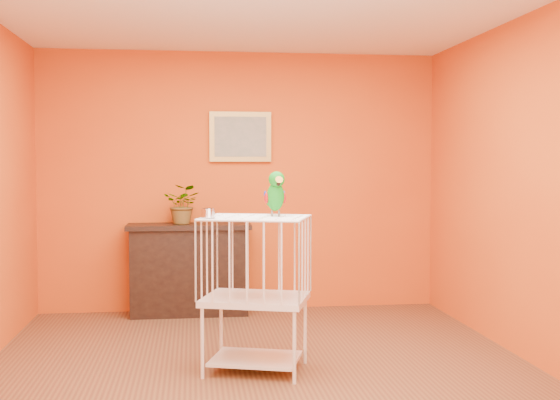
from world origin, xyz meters
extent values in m
plane|color=brown|center=(0.00, 0.00, 0.00)|extent=(4.50, 4.50, 0.00)
plane|color=#D35213|center=(0.00, 2.25, 1.30)|extent=(4.00, 0.00, 4.00)
plane|color=#D35213|center=(0.00, -2.25, 1.30)|extent=(4.00, 0.00, 4.00)
plane|color=#D35213|center=(2.00, 0.00, 1.30)|extent=(0.00, 4.50, 4.50)
plane|color=white|center=(0.00, 0.00, 2.60)|extent=(4.50, 4.50, 0.00)
cube|color=black|center=(-0.52, 2.04, 0.42)|extent=(1.13, 0.38, 0.84)
cube|color=black|center=(-0.52, 2.04, 0.87)|extent=(1.20, 0.43, 0.05)
cube|color=black|center=(-0.52, 1.87, 0.42)|extent=(0.79, 0.02, 0.42)
cube|color=#5C1A1C|center=(-0.75, 2.00, 0.33)|extent=(0.05, 0.17, 0.26)
cube|color=#334824|center=(-0.68, 2.00, 0.33)|extent=(0.05, 0.17, 0.26)
cube|color=#5C1A1C|center=(-0.59, 2.00, 0.33)|extent=(0.05, 0.17, 0.26)
cube|color=#334824|center=(-0.50, 2.00, 0.33)|extent=(0.05, 0.17, 0.26)
cube|color=#5C1A1C|center=(-0.40, 2.00, 0.33)|extent=(0.05, 0.17, 0.26)
imported|color=#26722D|center=(-0.57, 2.05, 1.04)|extent=(0.45, 0.47, 0.30)
cube|color=#AD873D|center=(0.00, 2.22, 1.75)|extent=(0.62, 0.03, 0.50)
cube|color=gray|center=(0.00, 2.21, 1.75)|extent=(0.52, 0.01, 0.40)
cube|color=white|center=(-0.04, 0.09, 0.09)|extent=(0.72, 0.63, 0.02)
cube|color=white|center=(-0.04, 0.09, 0.52)|extent=(0.85, 0.74, 0.04)
cube|color=white|center=(-0.04, 0.09, 1.10)|extent=(0.85, 0.74, 0.01)
cylinder|color=white|center=(-0.42, -0.05, 0.25)|extent=(0.03, 0.03, 0.49)
cylinder|color=white|center=(0.19, -0.24, 0.25)|extent=(0.03, 0.03, 0.49)
cylinder|color=white|center=(-0.27, 0.42, 0.25)|extent=(0.03, 0.03, 0.49)
cylinder|color=white|center=(0.34, 0.23, 0.25)|extent=(0.03, 0.03, 0.49)
cylinder|color=silver|center=(-0.38, 0.02, 1.14)|extent=(0.09, 0.09, 0.07)
cylinder|color=#59544C|center=(0.08, 0.13, 1.12)|extent=(0.01, 0.01, 0.05)
cylinder|color=#59544C|center=(0.13, 0.14, 1.12)|extent=(0.01, 0.01, 0.05)
ellipsoid|color=#0D8016|center=(0.11, 0.13, 1.25)|extent=(0.14, 0.19, 0.23)
ellipsoid|color=#0D8016|center=(0.11, 0.10, 1.37)|extent=(0.13, 0.13, 0.11)
cone|color=orange|center=(0.12, 0.04, 1.36)|extent=(0.06, 0.08, 0.07)
cone|color=black|center=(0.11, 0.06, 1.34)|extent=(0.03, 0.03, 0.03)
sphere|color=black|center=(0.07, 0.07, 1.38)|extent=(0.02, 0.02, 0.02)
sphere|color=black|center=(0.15, 0.08, 1.38)|extent=(0.02, 0.02, 0.02)
ellipsoid|color=#A50C0C|center=(0.04, 0.14, 1.24)|extent=(0.04, 0.07, 0.08)
ellipsoid|color=navy|center=(0.17, 0.15, 1.24)|extent=(0.04, 0.07, 0.08)
cone|color=#0D8016|center=(0.10, 0.21, 1.17)|extent=(0.09, 0.17, 0.13)
camera|label=1|loc=(-0.49, -4.84, 1.48)|focal=45.00mm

